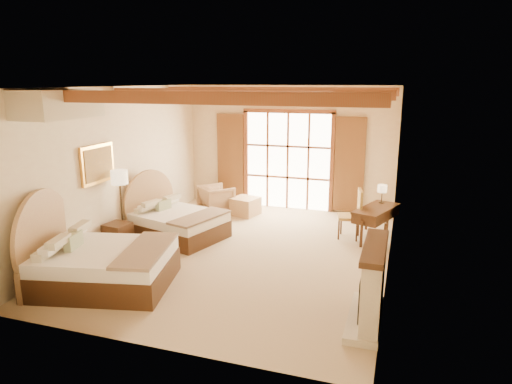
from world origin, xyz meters
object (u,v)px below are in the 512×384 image
at_px(bed_near, 96,260).
at_px(bed_far, 173,220).
at_px(nightstand, 118,236).
at_px(armchair, 216,199).
at_px(desk, 375,222).

bearing_deg(bed_near, bed_far, 76.04).
xyz_separation_m(bed_near, bed_far, (0.05, 2.53, -0.06)).
distance_m(bed_far, nightstand, 1.23).
relative_size(bed_far, armchair, 2.85).
bearing_deg(nightstand, bed_far, 63.66).
relative_size(bed_near, desk, 1.75).
xyz_separation_m(bed_near, nightstand, (-0.62, 1.50, -0.15)).
bearing_deg(desk, nightstand, -135.05).
height_order(nightstand, desk, desk).
relative_size(armchair, desk, 0.55).
xyz_separation_m(bed_near, armchair, (0.21, 4.57, -0.07)).
distance_m(bed_near, bed_far, 2.53).
bearing_deg(armchair, bed_far, 125.57).
xyz_separation_m(nightstand, desk, (4.86, 2.26, 0.10)).
bearing_deg(bed_near, armchair, 74.70).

